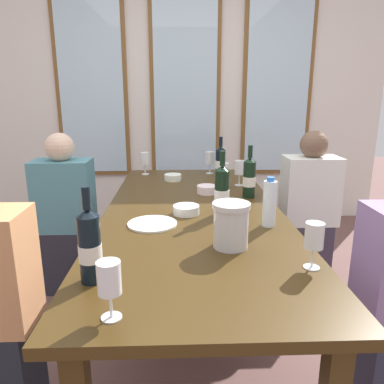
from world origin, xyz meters
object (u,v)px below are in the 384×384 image
wine_glass_2 (210,159)px  wine_glass_5 (145,159)px  wine_glass_4 (109,279)px  seated_person_0 (66,218)px  wine_bottle_3 (220,161)px  wine_bottle_1 (90,246)px  tasting_bowl_2 (186,210)px  wine_bottle_0 (222,191)px  white_plate_0 (152,224)px  wine_bottle_2 (249,178)px  tasting_bowl_1 (207,189)px  wine_glass_1 (240,168)px  wine_glass_3 (314,238)px  dining_table (193,223)px  seated_person_1 (308,212)px  water_bottle (269,203)px  wine_glass_0 (224,172)px  tasting_bowl_0 (173,177)px  metal_pitcher (231,225)px

wine_glass_2 → wine_glass_5: size_ratio=1.00×
wine_glass_4 → seated_person_0: bearing=111.0°
wine_bottle_3 → wine_glass_2: size_ratio=1.72×
wine_bottle_1 → tasting_bowl_2: bearing=64.8°
wine_bottle_3 → wine_bottle_0: bearing=-96.0°
white_plate_0 → wine_bottle_2: wine_bottle_2 is taller
wine_bottle_1 → tasting_bowl_1: 1.23m
wine_glass_1 → wine_glass_2: 0.43m
wine_bottle_1 → wine_glass_2: size_ratio=1.91×
wine_bottle_2 → wine_glass_4: size_ratio=1.83×
wine_glass_2 → wine_glass_3: bearing=-81.9°
tasting_bowl_1 → tasting_bowl_2: 0.44m
dining_table → seated_person_1: 1.05m
white_plate_0 → wine_glass_1: wine_glass_1 is taller
water_bottle → wine_glass_3: size_ratio=1.38×
wine_glass_1 → wine_bottle_3: bearing=107.2°
tasting_bowl_1 → wine_glass_4: size_ratio=0.73×
wine_glass_5 → tasting_bowl_2: bearing=-73.2°
seated_person_0 → tasting_bowl_1: bearing=-10.0°
tasting_bowl_1 → seated_person_1: size_ratio=0.11×
tasting_bowl_1 → wine_bottle_0: bearing=-84.3°
wine_glass_4 → seated_person_0: 1.66m
tasting_bowl_2 → wine_glass_3: wine_glass_3 is taller
water_bottle → white_plate_0: bearing=176.6°
wine_bottle_0 → seated_person_0: (-1.00, 0.60, -0.35)m
wine_bottle_3 → tasting_bowl_1: 0.54m
wine_glass_0 → wine_glass_2: size_ratio=1.00×
tasting_bowl_0 → tasting_bowl_1: (0.22, -0.37, 0.00)m
tasting_bowl_1 → water_bottle: bearing=-67.6°
tasting_bowl_0 → wine_bottle_3: bearing=21.7°
wine_bottle_1 → tasting_bowl_2: size_ratio=2.39×
tasting_bowl_1 → wine_glass_5: (-0.44, 0.58, 0.10)m
wine_glass_2 → wine_glass_4: bearing=-102.8°
seated_person_0 → seated_person_1: 1.71m
white_plate_0 → seated_person_1: size_ratio=0.22×
wine_bottle_1 → water_bottle: (0.73, 0.52, -0.02)m
dining_table → white_plate_0: bearing=-134.2°
tasting_bowl_0 → wine_glass_4: bearing=-95.2°
wine_bottle_0 → wine_glass_0: (0.08, 0.54, -0.01)m
metal_pitcher → wine_bottle_3: bearing=85.4°
tasting_bowl_2 → wine_glass_3: 0.79m
dining_table → wine_glass_1: wine_glass_1 is taller
wine_bottle_0 → wine_glass_5: 1.13m
wine_bottle_1 → tasting_bowl_0: wine_bottle_1 is taller
tasting_bowl_2 → wine_glass_1: (0.38, 0.61, 0.10)m
wine_bottle_2 → wine_glass_1: size_ratio=1.83×
tasting_bowl_1 → wine_glass_2: wine_glass_2 is taller
dining_table → tasting_bowl_0: (-0.12, 0.73, 0.09)m
tasting_bowl_0 → wine_glass_2: wine_glass_2 is taller
wine_bottle_0 → tasting_bowl_1: (-0.04, 0.43, -0.11)m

